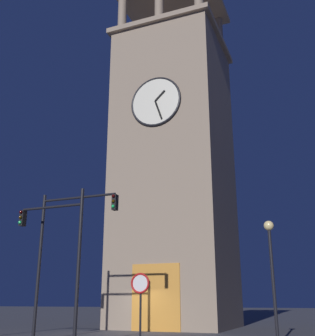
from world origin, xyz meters
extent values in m
plane|color=#4C4C51|center=(0.00, 0.00, 0.00)|extent=(200.00, 200.00, 0.00)
cube|color=gray|center=(-0.73, -5.41, 10.97)|extent=(7.67, 7.59, 21.95)
cube|color=gray|center=(-0.73, -5.41, 22.15)|extent=(8.27, 8.19, 0.40)
cylinder|color=gray|center=(-0.73, -2.22, 24.27)|extent=(0.70, 0.70, 3.85)
cylinder|color=gray|center=(2.50, -2.22, 24.27)|extent=(0.70, 0.70, 3.85)
cylinder|color=gray|center=(-3.97, -8.60, 24.27)|extent=(0.70, 0.70, 3.85)
cylinder|color=gray|center=(-0.73, -8.60, 24.27)|extent=(0.70, 0.70, 3.85)
cylinder|color=gray|center=(2.50, -8.60, 24.27)|extent=(0.70, 0.70, 3.85)
cube|color=gray|center=(-0.73, -5.41, 26.39)|extent=(8.27, 8.19, 0.40)
cylinder|color=silver|center=(-0.73, -1.56, 15.27)|extent=(3.64, 0.12, 3.64)
torus|color=black|center=(-0.73, -1.54, 15.27)|extent=(3.80, 0.16, 3.80)
cube|color=black|center=(-1.10, -1.46, 15.61)|extent=(0.81, 0.06, 0.77)
cube|color=black|center=(-0.98, -1.46, 14.53)|extent=(0.61, 0.06, 1.50)
cube|color=orange|center=(-0.73, -1.67, 2.00)|extent=(3.20, 0.24, 4.00)
cylinder|color=black|center=(-0.67, 7.19, 3.37)|extent=(0.16, 0.16, 6.73)
cylinder|color=black|center=(0.98, 7.19, 6.00)|extent=(3.30, 0.12, 0.12)
cube|color=black|center=(2.63, 7.19, 5.58)|extent=(0.22, 0.30, 0.75)
sphere|color=#360505|center=(2.63, 7.37, 5.85)|extent=(0.16, 0.16, 0.16)
sphere|color=#392705|center=(2.63, 7.37, 5.60)|extent=(0.16, 0.16, 0.16)
sphere|color=#18C154|center=(2.63, 7.37, 5.35)|extent=(0.16, 0.16, 0.16)
cylinder|color=black|center=(2.31, 6.05, 3.48)|extent=(0.16, 0.16, 6.96)
cylinder|color=black|center=(0.26, 6.05, 6.65)|extent=(4.09, 0.12, 0.12)
cube|color=black|center=(-1.78, 6.05, 6.23)|extent=(0.22, 0.30, 0.75)
sphere|color=#360505|center=(-1.78, 6.23, 6.50)|extent=(0.16, 0.16, 0.16)
sphere|color=#392705|center=(-1.78, 6.23, 6.25)|extent=(0.16, 0.16, 0.16)
sphere|color=#18C154|center=(-1.78, 6.23, 6.00)|extent=(0.16, 0.16, 0.16)
cylinder|color=black|center=(-8.58, 4.15, 2.38)|extent=(0.14, 0.14, 4.76)
sphere|color=#F9DB8C|center=(-8.58, 4.15, 4.98)|extent=(0.44, 0.44, 0.44)
cylinder|color=black|center=(-4.10, 8.09, 1.25)|extent=(0.08, 0.08, 2.50)
cylinder|color=white|center=(-4.10, 8.13, 2.40)|extent=(0.70, 0.04, 0.70)
torus|color=red|center=(-4.10, 8.15, 2.40)|extent=(0.78, 0.08, 0.78)
camera|label=1|loc=(-11.02, 23.36, 1.75)|focal=44.89mm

